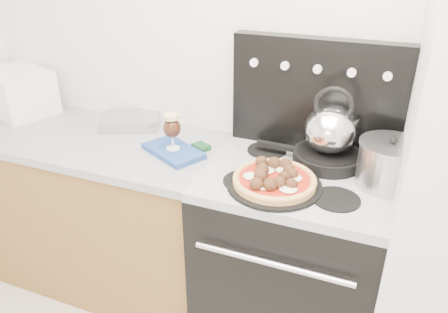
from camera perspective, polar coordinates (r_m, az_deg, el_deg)
The scene contains 15 objects.
room_shell at distance 0.98m, azimuth -5.50°, elevation -7.88°, with size 3.52×3.01×2.52m.
base_cabinet at distance 2.54m, azimuth -16.32°, elevation -6.92°, with size 1.45×0.60×0.86m, color brown.
countertop at distance 2.33m, azimuth -17.74°, elevation 2.31°, with size 1.48×0.63×0.04m, color #9B9BA1.
stove_body at distance 2.11m, azimuth 8.61°, elevation -13.53°, with size 0.76×0.65×0.88m, color black.
cooktop at distance 1.85m, azimuth 9.59°, elevation -2.65°, with size 0.76×0.65×0.04m, color #ADADB2.
backguard at distance 1.99m, azimuth 12.01°, elevation 7.84°, with size 0.76×0.08×0.50m, color black.
toaster_oven at distance 2.72m, azimuth -25.28°, elevation 7.70°, with size 0.38×0.28×0.24m, color white.
foil_sheet at distance 2.35m, azimuth -12.11°, elevation 4.54°, with size 0.29×0.21×0.06m, color silver.
oven_mitt at distance 2.03m, azimuth -6.63°, elevation 0.72°, with size 0.29×0.17×0.02m, color #22458D.
beer_glass at distance 1.98m, azimuth -6.78°, elevation 3.25°, with size 0.08×0.08×0.17m, color #35190E, non-canonical shape.
pizza_pan at distance 1.73m, azimuth 6.57°, elevation -3.69°, with size 0.38×0.38×0.01m, color black.
pizza at distance 1.72m, azimuth 6.62°, elevation -2.85°, with size 0.33×0.33×0.05m, color #ECA64E, non-canonical shape.
skillet at distance 1.93m, azimuth 13.35°, elevation -0.14°, with size 0.30×0.30×0.05m, color black.
tea_kettle at distance 1.87m, azimuth 13.83°, elevation 3.91°, with size 0.22×0.22×0.24m, color white, non-canonical shape.
stock_pot at distance 1.81m, azimuth 20.71°, elevation -1.08°, with size 0.24×0.24×0.17m, color #AEAEB2.
Camera 1 is at (0.38, -0.41, 1.81)m, focal length 35.00 mm.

